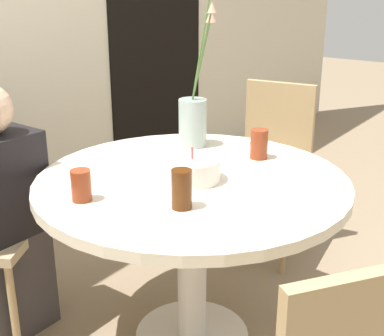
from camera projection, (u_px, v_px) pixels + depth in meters
The scene contains 10 objects.
doorway_panel at pixel (158, 43), 3.51m from camera, with size 0.90×0.01×2.05m.
dining_table at pixel (192, 209), 2.06m from camera, with size 1.19×1.19×0.73m.
chair_near_front at pixel (271, 159), 2.88m from camera, with size 0.46×0.46×0.92m.
birthday_cake at pixel (192, 169), 1.98m from camera, with size 0.21×0.21×0.13m.
flower_vase at pixel (194, 114), 2.35m from camera, with size 0.17×0.21×0.77m.
side_plate at pixel (144, 163), 2.16m from camera, with size 0.21×0.21×0.01m.
drink_glass_0 at pixel (81, 185), 1.80m from camera, with size 0.07×0.07×0.11m.
drink_glass_1 at pixel (182, 189), 1.74m from camera, with size 0.07×0.07×0.13m.
drink_glass_2 at pixel (259, 144), 2.21m from camera, with size 0.07×0.07×0.12m.
person_woman at pixel (1, 223), 2.17m from camera, with size 0.34×0.24×1.08m.
Camera 1 is at (-1.52, -1.12, 1.46)m, focal length 50.00 mm.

